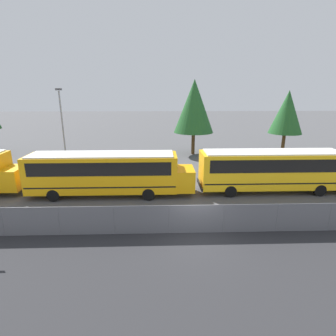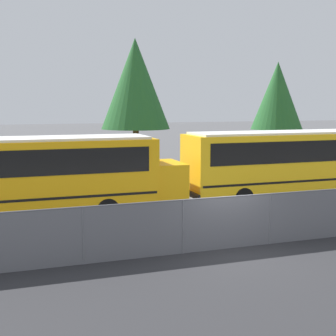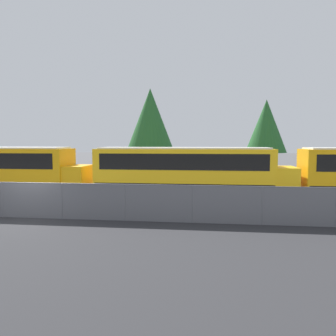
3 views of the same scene
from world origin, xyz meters
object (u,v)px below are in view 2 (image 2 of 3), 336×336
Objects in this scene: school_bus_2 at (301,159)px; tree_3 at (135,84)px; school_bus_1 at (21,172)px; tree_0 at (277,96)px.

school_bus_2 is 1.37× the size of tree_3.
tree_3 is (8.44, 13.93, 4.13)m from school_bus_1.
school_bus_1 is at bearing -178.24° from school_bus_2.
school_bus_2 is at bearing -117.33° from tree_0.
tree_0 reaches higher than school_bus_2.
tree_0 is 0.86× the size of tree_3.
tree_3 is (-12.10, -0.45, 0.78)m from tree_0.
tree_0 is (7.22, 13.97, 3.35)m from school_bus_2.
tree_0 is at bearing 34.99° from school_bus_1.
tree_3 reaches higher than tree_0.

